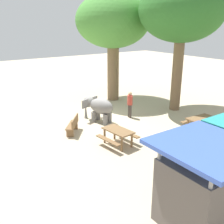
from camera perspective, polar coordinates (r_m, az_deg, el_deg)
name	(u,v)px	position (r m, az deg, el deg)	size (l,w,h in m)	color
ground_plane	(103,118)	(15.89, -1.89, -1.43)	(60.00, 60.00, 0.00)	#BAA88C
elephant	(98,107)	(15.15, -2.98, 1.19)	(1.60, 2.05, 1.43)	slate
person_handler	(130,103)	(15.79, 3.93, 2.04)	(0.32, 0.50, 1.62)	#3F3833
shade_tree_main	(113,22)	(19.17, 0.26, 19.04)	(5.33, 4.88, 7.56)	brown
shade_tree_secondary	(182,11)	(17.26, 15.06, 20.47)	(5.42, 4.97, 8.16)	brown
wooden_bench	(73,125)	(13.81, -8.47, -2.73)	(1.19, 1.34, 0.88)	brown
picnic_table_near	(118,134)	(12.29, 1.31, -4.73)	(1.65, 1.66, 0.78)	brown
picnic_table_far	(201,121)	(14.58, 18.79, -1.90)	(1.59, 1.57, 0.78)	brown
market_stall_blue	(202,189)	(7.95, 18.97, -15.62)	(2.50, 2.50, 2.52)	#59514C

